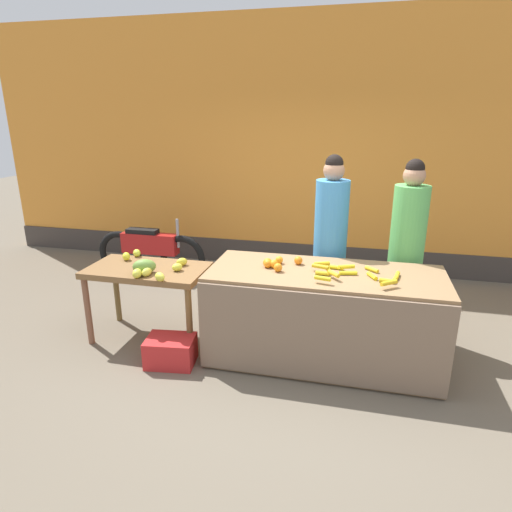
{
  "coord_description": "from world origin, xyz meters",
  "views": [
    {
      "loc": [
        0.67,
        -3.74,
        2.23
      ],
      "look_at": [
        -0.26,
        0.15,
        0.92
      ],
      "focal_mm": 30.79,
      "sensor_mm": 36.0,
      "label": 1
    }
  ],
  "objects": [
    {
      "name": "ground_plane",
      "position": [
        0.0,
        0.0,
        0.0
      ],
      "size": [
        24.0,
        24.0,
        0.0
      ],
      "primitive_type": "plane",
      "color": "#665B4C"
    },
    {
      "name": "market_wall_back",
      "position": [
        0.0,
        2.66,
        1.73
      ],
      "size": [
        9.99,
        0.23,
        3.53
      ],
      "color": "orange",
      "rests_on": "ground"
    },
    {
      "name": "fruit_stall_counter",
      "position": [
        0.42,
        -0.01,
        0.44
      ],
      "size": [
        2.11,
        0.89,
        0.87
      ],
      "color": "olive",
      "rests_on": "ground"
    },
    {
      "name": "side_table_wooden",
      "position": [
        -1.34,
        0.0,
        0.67
      ],
      "size": [
        1.17,
        0.64,
        0.77
      ],
      "color": "brown",
      "rests_on": "ground"
    },
    {
      "name": "banana_bunch_pile",
      "position": [
        0.66,
        -0.05,
        0.9
      ],
      "size": [
        0.77,
        0.55,
        0.07
      ],
      "color": "gold",
      "rests_on": "fruit_stall_counter"
    },
    {
      "name": "orange_pile",
      "position": [
        -0.03,
        0.02,
        0.91
      ],
      "size": [
        0.35,
        0.32,
        0.09
      ],
      "color": "orange",
      "rests_on": "fruit_stall_counter"
    },
    {
      "name": "mango_papaya_pile",
      "position": [
        -1.27,
        -0.1,
        0.82
      ],
      "size": [
        0.77,
        0.73,
        0.14
      ],
      "color": "#D4CE3E",
      "rests_on": "side_table_wooden"
    },
    {
      "name": "vendor_woman_blue_shirt",
      "position": [
        0.4,
        0.68,
        0.93
      ],
      "size": [
        0.34,
        0.34,
        1.85
      ],
      "color": "#33333D",
      "rests_on": "ground"
    },
    {
      "name": "vendor_woman_green_shirt",
      "position": [
        1.16,
        0.68,
        0.92
      ],
      "size": [
        0.34,
        0.34,
        1.82
      ],
      "color": "#33333D",
      "rests_on": "ground"
    },
    {
      "name": "parked_motorcycle",
      "position": [
        -2.13,
        1.61,
        0.4
      ],
      "size": [
        1.6,
        0.18,
        0.88
      ],
      "color": "black",
      "rests_on": "ground"
    },
    {
      "name": "produce_crate",
      "position": [
        -0.93,
        -0.43,
        0.13
      ],
      "size": [
        0.48,
        0.37,
        0.26
      ],
      "primitive_type": "cube",
      "rotation": [
        0.0,
        0.0,
        0.13
      ],
      "color": "red",
      "rests_on": "ground"
    },
    {
      "name": "produce_sack",
      "position": [
        -0.5,
        0.71,
        0.24
      ],
      "size": [
        0.39,
        0.34,
        0.48
      ],
      "primitive_type": "ellipsoid",
      "rotation": [
        0.0,
        0.0,
        3.02
      ],
      "color": "tan",
      "rests_on": "ground"
    }
  ]
}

